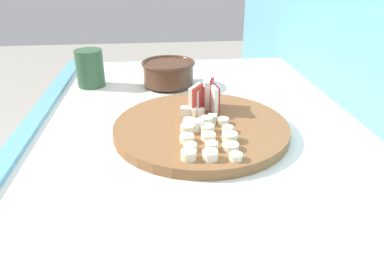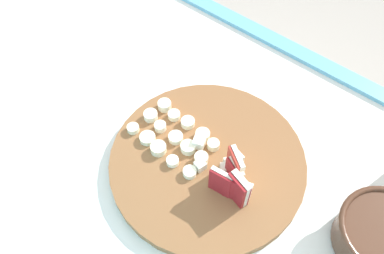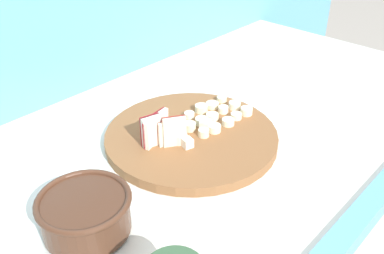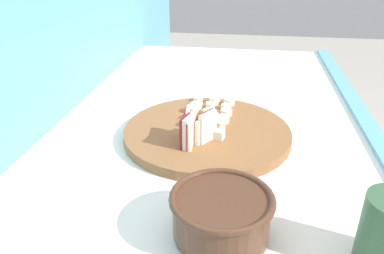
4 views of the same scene
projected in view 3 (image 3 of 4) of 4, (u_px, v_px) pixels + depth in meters
The scene contains 6 objects.
tile_backsplash at pixel (122, 144), 1.28m from camera, with size 2.40×0.04×1.34m, color #5BA3C1.
cutting_board at pixel (191, 137), 0.88m from camera, with size 0.35×0.35×0.02m, color brown.
apple_wedge_fan at pixel (161, 130), 0.83m from camera, with size 0.07×0.07×0.06m.
apple_dice_pile at pixel (189, 133), 0.86m from camera, with size 0.10×0.07×0.02m.
banana_slice_rows at pixel (214, 116), 0.92m from camera, with size 0.16×0.11×0.02m.
ceramic_bowl at pixel (85, 213), 0.65m from camera, with size 0.14×0.14×0.07m.
Camera 3 is at (-0.64, -0.49, 1.39)m, focal length 40.53 mm.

